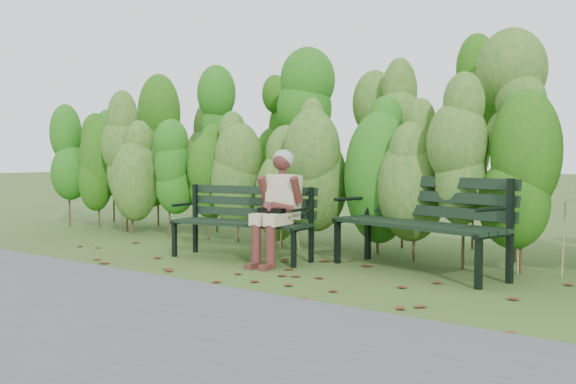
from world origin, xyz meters
The scene contains 7 objects.
ground centered at (0.00, 0.00, 0.00)m, with size 80.00×80.00×0.00m, color #3B4F22.
footpath centered at (0.00, -2.20, 0.01)m, with size 60.00×2.50×0.01m, color #474749.
hedge_band centered at (0.00, 1.86, 1.26)m, with size 11.04×1.67×2.42m.
leaf_litter centered at (-0.17, -0.07, 0.00)m, with size 5.37×2.15×0.01m.
bench_left centered at (-0.64, 0.40, 0.47)m, with size 1.65×0.76×0.79m.
bench_right centered at (1.26, 0.86, 0.54)m, with size 1.93×1.02×0.92m.
seated_woman centered at (-0.11, 0.32, 0.66)m, with size 0.50×0.73×1.19m.
Camera 1 is at (4.28, -5.02, 1.11)m, focal length 42.00 mm.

